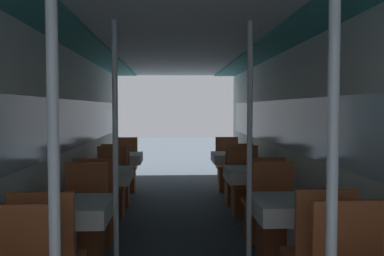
{
  "coord_description": "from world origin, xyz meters",
  "views": [
    {
      "loc": [
        -0.09,
        -0.98,
        1.46
      ],
      "look_at": [
        0.07,
        2.39,
        1.3
      ],
      "focal_mm": 40.0,
      "sensor_mm": 36.0,
      "label": 1
    }
  ],
  "objects_px": {
    "dining_table_left_1": "(69,216)",
    "chair_left_far_3": "(125,175)",
    "chair_right_far_3": "(228,174)",
    "chair_left_near_3": "(117,187)",
    "dining_table_right_1": "(294,213)",
    "dining_table_right_2": "(253,178)",
    "chair_left_far_2": "(111,195)",
    "dining_table_left_3": "(121,161)",
    "chair_right_far_1": "(277,232)",
    "support_pole_right_0": "(332,207)",
    "chair_right_far_2": "(245,194)",
    "dining_table_right_3": "(232,160)",
    "dining_table_left_2": "(104,179)",
    "chair_left_near_2": "(96,217)",
    "support_pole_right_1": "(250,156)",
    "chair_right_near_3": "(238,185)",
    "chair_left_far_1": "(84,234)",
    "support_pole_left_0": "(54,210)",
    "chair_right_near_2": "(262,215)",
    "support_pole_left_1": "(115,157)"
  },
  "relations": [
    {
      "from": "dining_table_left_1",
      "to": "chair_left_far_3",
      "type": "distance_m",
      "value": 4.1
    },
    {
      "from": "chair_left_far_3",
      "to": "chair_right_far_3",
      "type": "relative_size",
      "value": 1.0
    },
    {
      "from": "chair_left_near_3",
      "to": "dining_table_right_1",
      "type": "xyz_separation_m",
      "value": [
        1.81,
        -2.97,
        0.31
      ]
    },
    {
      "from": "dining_table_right_1",
      "to": "dining_table_right_2",
      "type": "relative_size",
      "value": 1.0
    },
    {
      "from": "chair_left_far_2",
      "to": "dining_table_left_3",
      "type": "relative_size",
      "value": 1.3
    },
    {
      "from": "chair_right_far_3",
      "to": "chair_right_far_1",
      "type": "bearing_deg",
      "value": 90.0
    },
    {
      "from": "support_pole_right_0",
      "to": "chair_right_far_2",
      "type": "xyz_separation_m",
      "value": [
        0.37,
        4.09,
        -0.78
      ]
    },
    {
      "from": "chair_right_far_2",
      "to": "dining_table_left_3",
      "type": "bearing_deg",
      "value": -33.7
    },
    {
      "from": "dining_table_right_3",
      "to": "dining_table_left_2",
      "type": "bearing_deg",
      "value": -135.69
    },
    {
      "from": "chair_left_far_2",
      "to": "chair_left_near_2",
      "type": "bearing_deg",
      "value": 90.0
    },
    {
      "from": "support_pole_right_1",
      "to": "chair_right_near_3",
      "type": "bearing_deg",
      "value": 82.91
    },
    {
      "from": "dining_table_left_1",
      "to": "dining_table_left_2",
      "type": "distance_m",
      "value": 1.76
    },
    {
      "from": "support_pole_right_1",
      "to": "chair_left_far_1",
      "type": "bearing_deg",
      "value": 158.76
    },
    {
      "from": "support_pole_left_0",
      "to": "chair_right_near_3",
      "type": "bearing_deg",
      "value": 73.1
    },
    {
      "from": "dining_table_left_3",
      "to": "chair_right_near_3",
      "type": "height_order",
      "value": "chair_right_near_3"
    },
    {
      "from": "chair_right_near_2",
      "to": "chair_right_near_3",
      "type": "relative_size",
      "value": 1.0
    },
    {
      "from": "chair_left_far_1",
      "to": "support_pole_right_1",
      "type": "relative_size",
      "value": 0.44
    },
    {
      "from": "dining_table_left_2",
      "to": "chair_left_far_2",
      "type": "xyz_separation_m",
      "value": [
        0.0,
        0.56,
        -0.31
      ]
    },
    {
      "from": "dining_table_right_2",
      "to": "chair_left_far_3",
      "type": "bearing_deg",
      "value": 127.88
    },
    {
      "from": "chair_left_near_2",
      "to": "dining_table_left_2",
      "type": "bearing_deg",
      "value": 90.0
    },
    {
      "from": "chair_right_far_1",
      "to": "chair_right_far_2",
      "type": "relative_size",
      "value": 1.0
    },
    {
      "from": "dining_table_left_1",
      "to": "dining_table_right_3",
      "type": "height_order",
      "value": "same"
    },
    {
      "from": "dining_table_left_2",
      "to": "dining_table_right_3",
      "type": "height_order",
      "value": "same"
    },
    {
      "from": "dining_table_left_2",
      "to": "support_pole_right_0",
      "type": "height_order",
      "value": "support_pole_right_0"
    },
    {
      "from": "dining_table_left_2",
      "to": "dining_table_right_1",
      "type": "bearing_deg",
      "value": -44.31
    },
    {
      "from": "dining_table_left_1",
      "to": "dining_table_right_1",
      "type": "distance_m",
      "value": 1.81
    },
    {
      "from": "chair_left_near_2",
      "to": "dining_table_right_1",
      "type": "xyz_separation_m",
      "value": [
        1.81,
        -1.21,
        0.31
      ]
    },
    {
      "from": "chair_right_far_2",
      "to": "chair_left_far_1",
      "type": "bearing_deg",
      "value": 44.31
    },
    {
      "from": "chair_left_far_1",
      "to": "dining_table_left_2",
      "type": "relative_size",
      "value": 1.3
    },
    {
      "from": "chair_left_far_2",
      "to": "chair_left_near_3",
      "type": "bearing_deg",
      "value": -90.0
    },
    {
      "from": "chair_left_far_1",
      "to": "chair_left_near_2",
      "type": "relative_size",
      "value": 1.0
    },
    {
      "from": "support_pole_left_0",
      "to": "support_pole_right_1",
      "type": "height_order",
      "value": "same"
    },
    {
      "from": "dining_table_left_3",
      "to": "chair_right_far_1",
      "type": "bearing_deg",
      "value": -58.68
    },
    {
      "from": "chair_left_far_1",
      "to": "chair_left_near_2",
      "type": "distance_m",
      "value": 0.65
    },
    {
      "from": "dining_table_left_1",
      "to": "chair_right_far_3",
      "type": "height_order",
      "value": "chair_right_far_3"
    },
    {
      "from": "dining_table_left_2",
      "to": "dining_table_right_1",
      "type": "height_order",
      "value": "same"
    },
    {
      "from": "chair_left_far_1",
      "to": "chair_right_near_2",
      "type": "distance_m",
      "value": 1.92
    },
    {
      "from": "chair_right_near_3",
      "to": "support_pole_left_1",
      "type": "bearing_deg",
      "value": -115.84
    },
    {
      "from": "support_pole_left_1",
      "to": "dining_table_right_3",
      "type": "relative_size",
      "value": 2.98
    },
    {
      "from": "dining_table_right_2",
      "to": "support_pole_left_0",
      "type": "bearing_deg",
      "value": -112.17
    },
    {
      "from": "chair_right_near_2",
      "to": "dining_table_right_3",
      "type": "height_order",
      "value": "chair_right_near_2"
    },
    {
      "from": "chair_left_far_2",
      "to": "chair_left_far_3",
      "type": "relative_size",
      "value": 1.0
    },
    {
      "from": "dining_table_left_1",
      "to": "chair_left_far_2",
      "type": "xyz_separation_m",
      "value": [
        0.0,
        2.32,
        -0.31
      ]
    },
    {
      "from": "dining_table_left_1",
      "to": "dining_table_right_3",
      "type": "bearing_deg",
      "value": 62.88
    },
    {
      "from": "dining_table_left_3",
      "to": "chair_left_far_3",
      "type": "height_order",
      "value": "chair_left_far_3"
    },
    {
      "from": "dining_table_right_2",
      "to": "chair_right_far_2",
      "type": "relative_size",
      "value": 0.77
    },
    {
      "from": "dining_table_left_3",
      "to": "support_pole_right_1",
      "type": "bearing_deg",
      "value": -67.83
    },
    {
      "from": "chair_right_far_1",
      "to": "support_pole_right_1",
      "type": "relative_size",
      "value": 0.44
    },
    {
      "from": "chair_left_near_3",
      "to": "dining_table_left_1",
      "type": "bearing_deg",
      "value": -90.0
    },
    {
      "from": "dining_table_left_1",
      "to": "chair_left_near_2",
      "type": "distance_m",
      "value": 1.25
    }
  ]
}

